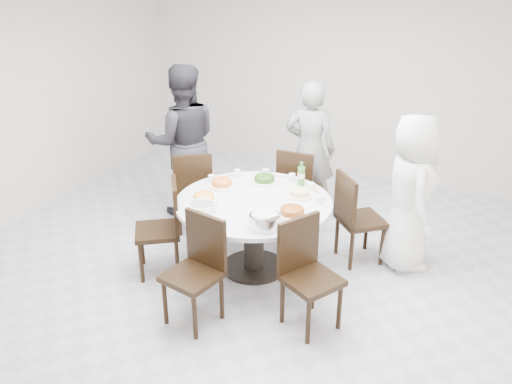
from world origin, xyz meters
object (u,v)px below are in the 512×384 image
at_px(soup_bowl, 202,208).
at_px(chair_nw, 192,189).
at_px(chair_n, 299,187).
at_px(diner_middle, 310,150).
at_px(dining_table, 254,235).
at_px(rice_bowl, 265,221).
at_px(chair_s, 192,274).
at_px(beverage_bottle, 301,174).
at_px(chair_ne, 361,218).
at_px(diner_left, 183,142).
at_px(diner_right, 410,193).
at_px(chair_se, 312,278).
at_px(chair_sw, 157,229).

bearing_deg(soup_bowl, chair_nw, 126.72).
xyz_separation_m(chair_n, chair_nw, (-1.06, -0.59, 0.00)).
bearing_deg(diner_middle, dining_table, 80.41).
bearing_deg(rice_bowl, chair_s, -127.45).
height_order(soup_bowl, beverage_bottle, beverage_bottle).
relative_size(chair_ne, chair_s, 1.00).
bearing_deg(rice_bowl, chair_n, 99.82).
relative_size(chair_s, diner_left, 0.53).
distance_m(chair_nw, diner_right, 2.36).
bearing_deg(diner_left, soup_bowl, 91.87).
bearing_deg(chair_n, rice_bowl, 97.90).
xyz_separation_m(diner_right, beverage_bottle, (-1.05, -0.20, 0.09)).
relative_size(diner_right, rice_bowl, 5.74).
distance_m(diner_middle, diner_left, 1.48).
height_order(dining_table, chair_s, chair_s).
height_order(chair_se, soup_bowl, chair_se).
distance_m(chair_sw, rice_bowl, 1.18).
bearing_deg(diner_left, chair_s, 87.17).
distance_m(diner_middle, soup_bowl, 1.87).
bearing_deg(diner_middle, chair_sw, 57.45).
bearing_deg(diner_right, beverage_bottle, 72.74).
distance_m(chair_s, diner_middle, 2.43).
distance_m(chair_sw, chair_se, 1.65).
xyz_separation_m(chair_se, diner_right, (0.50, 1.35, 0.31)).
height_order(dining_table, chair_nw, chair_nw).
relative_size(diner_right, soup_bowl, 6.13).
distance_m(chair_nw, chair_s, 1.75).
bearing_deg(rice_bowl, diner_right, 49.67).
bearing_deg(chair_s, dining_table, 95.36).
bearing_deg(soup_bowl, rice_bowl, -2.68).
distance_m(dining_table, chair_ne, 1.10).
bearing_deg(diner_middle, chair_nw, 33.10).
distance_m(chair_nw, chair_sw, 0.98).
relative_size(chair_ne, diner_left, 0.53).
height_order(chair_ne, soup_bowl, chair_ne).
bearing_deg(chair_sw, chair_ne, 86.68).
relative_size(chair_n, chair_se, 1.00).
distance_m(chair_sw, diner_right, 2.47).
relative_size(chair_se, diner_right, 0.60).
height_order(chair_ne, diner_right, diner_right).
bearing_deg(chair_ne, chair_s, 105.91).
bearing_deg(diner_middle, soup_bowl, 70.87).
bearing_deg(rice_bowl, soup_bowl, 177.32).
height_order(chair_nw, chair_sw, same).
bearing_deg(dining_table, diner_middle, 88.14).
bearing_deg(chair_ne, rice_bowl, 109.14).
bearing_deg(chair_ne, diner_middle, 4.71).
xyz_separation_m(chair_nw, chair_se, (1.84, -1.12, 0.00)).
bearing_deg(soup_bowl, beverage_bottle, 58.01).
bearing_deg(chair_se, chair_sw, 113.82).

